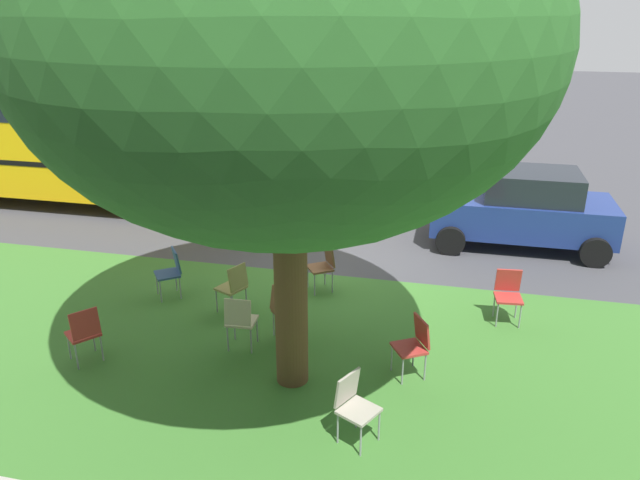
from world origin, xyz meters
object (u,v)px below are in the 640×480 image
Objects in this scene: chair_2 at (171,269)px; chair_7 at (324,263)px; chair_6 at (234,285)px; school_bus at (101,136)px; chair_3 at (240,319)px; chair_5 at (414,342)px; parked_car at (523,208)px; chair_0 at (354,403)px; chair_8 at (508,292)px; chair_1 at (84,331)px; chair_4 at (284,309)px; street_tree at (286,41)px.

chair_7 is at bearing -161.47° from chair_2.
school_bus is (5.29, -4.89, 1.24)m from chair_6.
chair_3 is 2.39m from chair_7.
chair_6 is at bearing -64.69° from chair_3.
chair_5 is 5.73m from parked_car.
chair_0 is 2.57m from chair_3.
chair_7 is 0.08× the size of school_bus.
chair_7 is at bearing -72.28° from chair_0.
chair_8 is at bearing 172.05° from chair_7.
school_bus is at bearing -44.17° from chair_0.
chair_6 is 1.00× the size of chair_8.
chair_1 is at bearing -10.71° from chair_0.
chair_3 is at bearing 142.02° from chair_2.
chair_2 is at bearing -14.63° from chair_6.
chair_8 is 0.08× the size of school_bus.
parked_car is (-6.45, -6.18, 0.32)m from chair_1.
chair_0 is at bearing 141.56° from chair_2.
parked_car reaches higher than chair_7.
parked_car is (-4.40, -5.33, 0.32)m from chair_3.
chair_0 and chair_3 have the same top height.
chair_8 is (-3.93, -1.82, 0.00)m from chair_3.
school_bus is at bearing -45.82° from chair_3.
chair_3 is at bearing 37.86° from chair_4.
chair_3 is (-1.80, 1.40, 0.00)m from chair_2.
chair_3 is at bearing -31.46° from street_tree.
street_tree reaches higher than chair_5.
chair_8 is (-1.93, -3.43, 0.00)m from chair_0.
chair_2 is 5.74m from chair_8.
chair_3 is at bearing 134.18° from school_bus.
chair_8 is at bearing -175.86° from chair_2.
chair_2 is at bearing -35.83° from street_tree.
parked_car reaches higher than chair_3.
chair_7 is (1.81, -2.35, 0.00)m from chair_5.
chair_1 is (4.05, -0.77, 0.00)m from chair_0.
chair_1 is 1.00× the size of chair_5.
street_tree is at bearing 148.54° from chair_3.
chair_3 and chair_4 have the same top height.
chair_8 is (-3.17, 0.44, 0.00)m from chair_7.
chair_5 is (-0.57, -1.52, 0.00)m from chair_0.
street_tree is 4.98m from chair_1.
chair_6 is (1.46, -1.65, -3.96)m from street_tree.
school_bus is (8.36, -6.05, 1.24)m from chair_5.
chair_5 is 3.29m from chair_6.
school_bus is at bearing -48.76° from chair_2.
street_tree is 9.79m from school_bus.
chair_6 is at bearing -46.92° from chair_0.
chair_4 is 6.24m from parked_car.
chair_8 is at bearing -125.39° from chair_5.
chair_3 is at bearing -2.07° from chair_5.
street_tree is 5.51m from chair_8.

